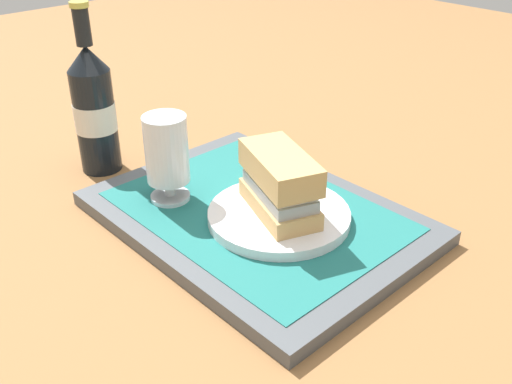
% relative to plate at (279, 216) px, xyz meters
% --- Properties ---
extents(ground_plane, '(3.00, 3.00, 0.00)m').
position_rel_plate_xyz_m(ground_plane, '(0.04, 0.01, -0.03)').
color(ground_plane, olive).
extents(tray, '(0.44, 0.32, 0.02)m').
position_rel_plate_xyz_m(tray, '(0.04, 0.01, -0.02)').
color(tray, '#4C5156').
rests_on(tray, ground_plane).
extents(placemat, '(0.38, 0.27, 0.00)m').
position_rel_plate_xyz_m(placemat, '(0.04, 0.01, -0.01)').
color(placemat, '#1E6B66').
rests_on(placemat, tray).
extents(plate, '(0.19, 0.19, 0.01)m').
position_rel_plate_xyz_m(plate, '(0.00, 0.00, 0.00)').
color(plate, white).
rests_on(plate, placemat).
extents(sandwich, '(0.14, 0.11, 0.08)m').
position_rel_plate_xyz_m(sandwich, '(0.00, -0.00, 0.05)').
color(sandwich, tan).
rests_on(sandwich, plate).
extents(beer_glass, '(0.06, 0.06, 0.12)m').
position_rel_plate_xyz_m(beer_glass, '(0.15, 0.07, 0.06)').
color(beer_glass, silver).
rests_on(beer_glass, placemat).
extents(beer_bottle, '(0.07, 0.07, 0.27)m').
position_rel_plate_xyz_m(beer_bottle, '(0.33, 0.08, 0.08)').
color(beer_bottle, black).
rests_on(beer_bottle, ground_plane).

